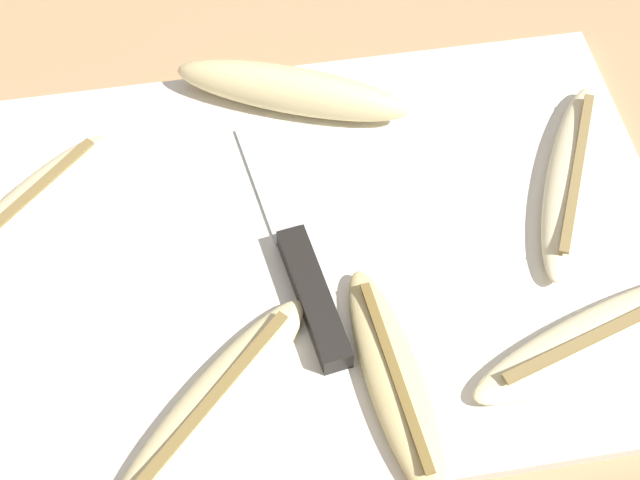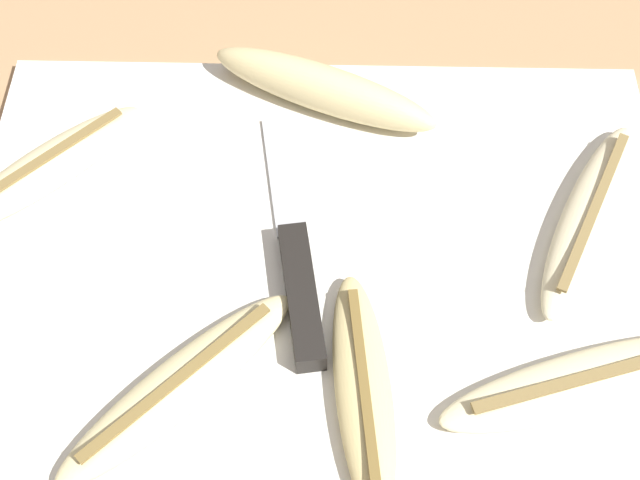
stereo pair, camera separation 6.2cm
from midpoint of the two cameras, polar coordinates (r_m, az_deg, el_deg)
ground_plane at (r=0.64m, az=2.77°, el=-1.29°), size 4.00×4.00×0.00m
cutting_board at (r=0.63m, az=2.79°, el=-1.00°), size 0.50×0.36×0.01m
knife at (r=0.61m, az=1.52°, el=-2.44°), size 0.05×0.22×0.02m
banana_pale_long at (r=0.61m, az=19.97°, el=-8.71°), size 0.21×0.10×0.02m
banana_cream_curved at (r=0.68m, az=-14.44°, el=4.41°), size 0.15×0.14×0.02m
banana_ripe_center at (r=0.70m, az=2.56°, el=9.49°), size 0.18×0.10×0.04m
banana_bright_far at (r=0.67m, az=19.51°, el=1.16°), size 0.11×0.18×0.02m
banana_soft_right at (r=0.57m, az=-5.93°, el=-9.55°), size 0.16×0.16×0.02m
banana_spotted_left at (r=0.57m, az=5.94°, el=-9.78°), size 0.05×0.17×0.02m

